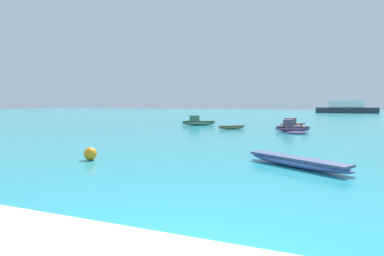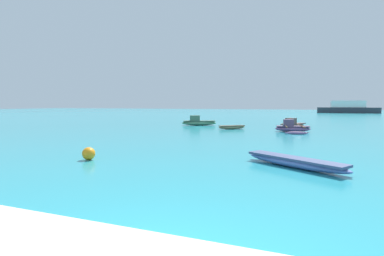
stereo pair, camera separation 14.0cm
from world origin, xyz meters
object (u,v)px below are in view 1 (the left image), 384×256
object	(u,v)px
moored_boat_4	(293,125)
distant_ferry	(346,108)
moored_boat_3	(198,122)
moored_boat_1	(292,128)
mooring_buoy_1	(90,154)
moored_boat_0	(297,162)
moored_boat_2	(232,127)

from	to	relation	value
moored_boat_4	distant_ferry	distance (m)	52.93
moored_boat_3	moored_boat_1	bearing A→B (deg)	-45.77
mooring_buoy_1	distant_ferry	distance (m)	72.14
moored_boat_1	moored_boat_3	size ratio (longest dim) A/B	1.30
moored_boat_0	distant_ferry	xyz separation A→B (m)	(9.10, 68.82, 1.00)
moored_boat_1	moored_boat_2	bearing A→B (deg)	163.87
moored_boat_2	mooring_buoy_1	world-z (taller)	mooring_buoy_1
moored_boat_2	mooring_buoy_1	distance (m)	15.66
moored_boat_0	moored_boat_1	bearing A→B (deg)	125.64
moored_boat_3	mooring_buoy_1	bearing A→B (deg)	-105.19
moored_boat_3	moored_boat_4	xyz separation A→B (m)	(8.92, -0.57, -0.03)
moored_boat_0	mooring_buoy_1	size ratio (longest dim) A/B	7.40
moored_boat_1	moored_boat_0	bearing A→B (deg)	-96.13
moored_boat_1	moored_boat_2	world-z (taller)	moored_boat_1
moored_boat_4	mooring_buoy_1	bearing A→B (deg)	-169.28
moored_boat_4	moored_boat_3	bearing A→B (deg)	116.57
moored_boat_1	moored_boat_4	world-z (taller)	moored_boat_1
moored_boat_1	moored_boat_2	distance (m)	4.87
moored_boat_2	moored_boat_0	bearing A→B (deg)	-108.24
moored_boat_0	distant_ferry	bearing A→B (deg)	115.06
moored_boat_4	distant_ferry	bearing A→B (deg)	19.44
moored_boat_2	moored_boat_4	bearing A→B (deg)	-10.18
moored_boat_1	moored_boat_2	xyz separation A→B (m)	(-4.84, 0.59, -0.13)
moored_boat_2	mooring_buoy_1	size ratio (longest dim) A/B	4.54
moored_boat_3	moored_boat_0	bearing A→B (deg)	-83.41
moored_boat_0	moored_boat_2	size ratio (longest dim) A/B	1.63
moored_boat_3	moored_boat_4	bearing A→B (deg)	-26.28
moored_boat_0	moored_boat_2	bearing A→B (deg)	144.05
moored_boat_0	mooring_buoy_1	xyz separation A→B (m)	(-7.27, -1.43, 0.05)
moored_boat_0	moored_boat_3	size ratio (longest dim) A/B	1.03
moored_boat_2	moored_boat_1	bearing A→B (deg)	-46.65
moored_boat_1	mooring_buoy_1	size ratio (longest dim) A/B	9.39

